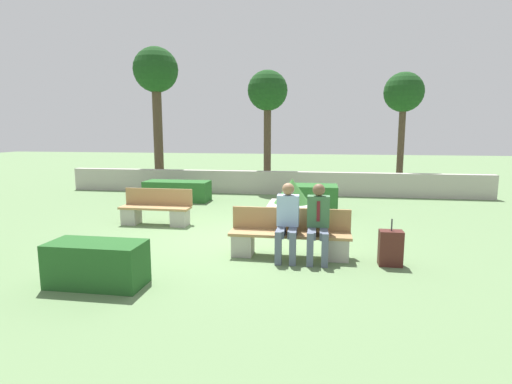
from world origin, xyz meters
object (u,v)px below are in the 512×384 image
planter_corner_left (292,206)px  person_seated_man (318,219)px  tree_center_right (404,95)px  tree_leftmost (156,76)px  suitcase (391,248)px  bench_left_side (156,211)px  bench_front (290,238)px  tree_center_left (268,94)px  person_seated_woman (287,218)px

planter_corner_left → person_seated_man: bearing=-75.2°
tree_center_right → planter_corner_left: bearing=-118.8°
tree_leftmost → suitcase: bearing=-48.3°
bench_left_side → planter_corner_left: size_ratio=1.49×
bench_left_side → person_seated_man: person_seated_man is taller
bench_front → person_seated_man: bearing=-16.2°
bench_front → bench_left_side: 3.84m
bench_left_side → suitcase: size_ratio=2.12×
bench_front → person_seated_man: 0.64m
bench_front → tree_center_left: bearing=100.3°
bench_left_side → tree_center_left: bearing=68.7°
planter_corner_left → bench_front: bearing=-87.0°
person_seated_man → person_seated_woman: bearing=180.0°
person_seated_woman → planter_corner_left: (-0.08, 2.28, -0.23)m
person_seated_man → tree_leftmost: (-6.30, 8.33, 3.57)m
planter_corner_left → tree_leftmost: 9.14m
suitcase → tree_leftmost: size_ratio=0.15×
suitcase → tree_center_left: tree_center_left is taller
bench_left_side → tree_center_right: 10.05m
suitcase → planter_corner_left: bearing=127.1°
person_seated_man → tree_center_left: size_ratio=0.30×
person_seated_man → tree_center_right: tree_center_right is taller
bench_front → tree_leftmost: bearing=125.4°
bench_left_side → person_seated_woman: size_ratio=1.27×
planter_corner_left → suitcase: 2.98m
bench_left_side → person_seated_man: (3.81, -2.07, 0.41)m
planter_corner_left → person_seated_woman: bearing=-88.0°
bench_left_side → tree_center_right: (6.78, 6.71, 3.16)m
tree_center_left → planter_corner_left: bearing=-77.1°
bench_front → tree_leftmost: tree_leftmost is taller
suitcase → tree_center_left: bearing=110.9°
bench_front → person_seated_woman: bearing=-104.0°
suitcase → tree_center_left: (-3.12, 8.16, 3.22)m
suitcase → tree_center_right: tree_center_right is taller
planter_corner_left → tree_center_left: (-1.32, 5.79, 3.01)m
suitcase → tree_leftmost: 11.97m
tree_leftmost → tree_center_left: size_ratio=1.23×
planter_corner_left → suitcase: (1.80, -2.37, -0.20)m
bench_left_side → person_seated_woman: person_seated_woman is taller
tree_leftmost → tree_center_left: bearing=-3.5°
bench_front → suitcase: 1.70m
tree_center_left → tree_leftmost: bearing=176.5°
person_seated_man → tree_center_left: bearing=103.4°
planter_corner_left → suitcase: bearing=-52.9°
planter_corner_left → tree_leftmost: tree_leftmost is taller
bench_front → tree_center_left: 8.66m
tree_center_left → tree_center_right: bearing=8.3°
suitcase → person_seated_man: bearing=175.4°
bench_left_side → tree_center_right: tree_center_right is taller
planter_corner_left → tree_center_right: tree_center_right is taller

